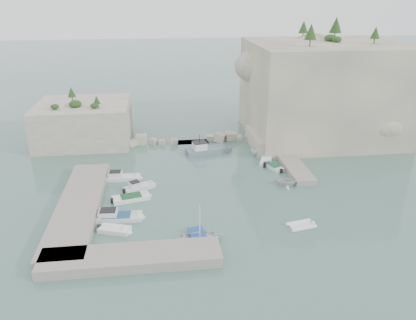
{
  "coord_description": "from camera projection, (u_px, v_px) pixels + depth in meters",
  "views": [
    {
      "loc": [
        -6.49,
        -46.82,
        25.12
      ],
      "look_at": [
        0.0,
        6.0,
        3.0
      ],
      "focal_mm": 35.0,
      "sensor_mm": 36.0,
      "label": 1
    }
  ],
  "objects": [
    {
      "name": "outcrop_west",
      "position": [
        85.0,
        122.0,
        72.6
      ],
      "size": [
        16.0,
        14.0,
        7.0
      ],
      "primitive_type": "cube",
      "color": "beige",
      "rests_on": "ground"
    },
    {
      "name": "vegetation",
      "position": [
        296.0,
        36.0,
        70.78
      ],
      "size": [
        53.48,
        13.88,
        13.4
      ],
      "color": "#1E4219",
      "rests_on": "ground"
    },
    {
      "name": "tender_east_b",
      "position": [
        273.0,
        169.0,
        62.29
      ],
      "size": [
        2.82,
        4.22,
        0.7
      ],
      "primitive_type": null,
      "rotation": [
        0.0,
        0.0,
        1.97
      ],
      "color": "silver",
      "rests_on": "ground"
    },
    {
      "name": "cliff_terrace",
      "position": [
        273.0,
        140.0,
        70.76
      ],
      "size": [
        8.0,
        10.0,
        2.5
      ],
      "primitive_type": "cube",
      "color": "beige",
      "rests_on": "ground"
    },
    {
      "name": "inflatable_dinghy",
      "position": [
        301.0,
        227.0,
        46.86
      ],
      "size": [
        3.66,
        2.28,
        0.44
      ],
      "primitive_type": null,
      "rotation": [
        0.0,
        0.0,
        0.2
      ],
      "color": "white",
      "rests_on": "ground"
    },
    {
      "name": "tender_east_d",
      "position": [
        262.0,
        154.0,
        67.7
      ],
      "size": [
        4.5,
        2.58,
        1.64
      ],
      "primitive_type": "imported",
      "rotation": [
        0.0,
        0.0,
        1.82
      ],
      "color": "white",
      "rests_on": "ground"
    },
    {
      "name": "motorboat_b",
      "position": [
        140.0,
        189.0,
        55.77
      ],
      "size": [
        4.9,
        3.45,
        1.4
      ],
      "primitive_type": null,
      "rotation": [
        0.0,
        0.0,
        0.45
      ],
      "color": "silver",
      "rests_on": "ground"
    },
    {
      "name": "tender_east_c",
      "position": [
        266.0,
        162.0,
        64.84
      ],
      "size": [
        3.26,
        5.19,
        0.7
      ],
      "primitive_type": null,
      "rotation": [
        0.0,
        0.0,
        1.2
      ],
      "color": "white",
      "rests_on": "ground"
    },
    {
      "name": "tender_east_a",
      "position": [
        286.0,
        185.0,
        56.88
      ],
      "size": [
        3.98,
        3.62,
        1.8
      ],
      "primitive_type": "imported",
      "rotation": [
        0.0,
        0.0,
        1.35
      ],
      "color": "silver",
      "rests_on": "ground"
    },
    {
      "name": "rowboat",
      "position": [
        200.0,
        242.0,
        43.98
      ],
      "size": [
        5.75,
        4.55,
        1.07
      ],
      "primitive_type": "imported",
      "rotation": [
        0.0,
        0.0,
        1.75
      ],
      "color": "white",
      "rests_on": "ground"
    },
    {
      "name": "rowboat_mast",
      "position": [
        200.0,
        221.0,
        42.97
      ],
      "size": [
        0.1,
        0.1,
        4.2
      ],
      "primitive_type": "cylinder",
      "color": "white",
      "rests_on": "rowboat"
    },
    {
      "name": "motorboat_e",
      "position": [
        115.0,
        232.0,
        45.88
      ],
      "size": [
        4.17,
        2.73,
        0.7
      ],
      "primitive_type": null,
      "rotation": [
        0.0,
        0.0,
        -0.32
      ],
      "color": "white",
      "rests_on": "ground"
    },
    {
      "name": "cliff_east",
      "position": [
        322.0,
        91.0,
        73.69
      ],
      "size": [
        26.0,
        22.0,
        17.0
      ],
      "primitive_type": "cube",
      "color": "beige",
      "rests_on": "ground"
    },
    {
      "name": "motorboat_d",
      "position": [
        117.0,
        219.0,
        48.41
      ],
      "size": [
        6.8,
        2.32,
        1.4
      ],
      "primitive_type": null,
      "rotation": [
        0.0,
        0.0,
        -0.05
      ],
      "color": "silver",
      "rests_on": "ground"
    },
    {
      "name": "ledge_east",
      "position": [
        290.0,
        162.0,
        63.82
      ],
      "size": [
        3.0,
        16.0,
        0.8
      ],
      "primitive_type": "cube",
      "color": "#9E9689",
      "rests_on": "ground"
    },
    {
      "name": "quay_west",
      "position": [
        79.0,
        206.0,
        50.24
      ],
      "size": [
        5.0,
        24.0,
        1.1
      ],
      "primitive_type": "cube",
      "color": "#9E9689",
      "rests_on": "ground"
    },
    {
      "name": "ground",
      "position": [
        214.0,
        198.0,
        53.28
      ],
      "size": [
        400.0,
        400.0,
        0.0
      ],
      "primitive_type": "plane",
      "color": "slate",
      "rests_on": "ground"
    },
    {
      "name": "motorboat_a",
      "position": [
        121.0,
        179.0,
        58.65
      ],
      "size": [
        5.94,
        1.92,
        1.4
      ],
      "primitive_type": null,
      "rotation": [
        0.0,
        0.0,
        -0.03
      ],
      "color": "white",
      "rests_on": "ground"
    },
    {
      "name": "motorboat_c",
      "position": [
        131.0,
        200.0,
        52.95
      ],
      "size": [
        5.51,
        3.09,
        0.7
      ],
      "primitive_type": null,
      "rotation": [
        0.0,
        0.0,
        0.24
      ],
      "color": "white",
      "rests_on": "ground"
    },
    {
      "name": "quay_south",
      "position": [
        131.0,
        258.0,
        40.49
      ],
      "size": [
        18.0,
        4.0,
        1.1
      ],
      "primitive_type": "cube",
      "color": "#9E9689",
      "rests_on": "ground"
    },
    {
      "name": "work_boat",
      "position": [
        208.0,
        152.0,
        68.52
      ],
      "size": [
        8.55,
        4.22,
        2.2
      ],
      "primitive_type": null,
      "rotation": [
        0.0,
        0.0,
        0.23
      ],
      "color": "slate",
      "rests_on": "ground"
    },
    {
      "name": "breakwater",
      "position": [
        192.0,
        138.0,
        73.07
      ],
      "size": [
        28.0,
        3.0,
        1.4
      ],
      "primitive_type": "cube",
      "color": "beige",
      "rests_on": "ground"
    }
  ]
}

